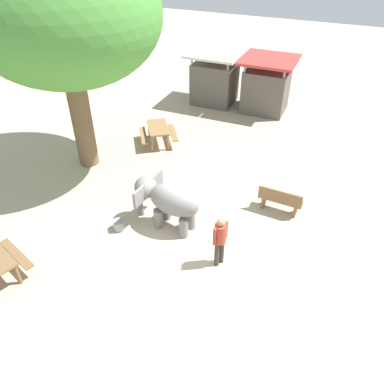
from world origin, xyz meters
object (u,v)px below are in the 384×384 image
wooden_bench (280,200)px  shade_tree_main (62,15)px  picnic_table_far (158,131)px  market_stall_red (266,88)px  elephant (168,200)px  market_stall_white (215,80)px  feed_bucket (119,225)px  person_handler (220,238)px

wooden_bench → shade_tree_main: bearing=-177.4°
picnic_table_far → market_stall_red: market_stall_red is taller
shade_tree_main → wooden_bench: 8.89m
elephant → shade_tree_main: size_ratio=0.29×
market_stall_white → feed_bucket: (0.69, -10.27, -0.98)m
market_stall_red → elephant: bearing=-93.6°
elephant → shade_tree_main: bearing=-19.0°
person_handler → elephant: bearing=2.1°
wooden_bench → market_stall_white: size_ratio=0.56×
shade_tree_main → person_handler: bearing=-25.1°
person_handler → picnic_table_far: bearing=-22.6°
shade_tree_main → market_stall_red: size_ratio=3.02×
market_stall_white → market_stall_red: 2.60m
wooden_bench → picnic_table_far: (-5.64, 2.51, 0.12)m
market_stall_white → feed_bucket: market_stall_white is taller
market_stall_white → market_stall_red: size_ratio=1.00×
person_handler → picnic_table_far: size_ratio=0.78×
person_handler → market_stall_red: 10.50m
elephant → picnic_table_far: 5.21m
market_stall_red → feed_bucket: 10.50m
person_handler → wooden_bench: 3.10m
picnic_table_far → elephant: bearing=-3.6°
shade_tree_main → feed_bucket: 6.69m
shade_tree_main → picnic_table_far: shade_tree_main is taller
wooden_bench → market_stall_white: market_stall_white is taller
picnic_table_far → market_stall_white: market_stall_white is taller
elephant → market_stall_red: market_stall_red is taller
wooden_bench → elephant: bearing=-143.3°
feed_bucket → picnic_table_far: bearing=104.1°
wooden_bench → feed_bucket: (-4.32, -2.76, -0.31)m
picnic_table_far → market_stall_red: (3.23, 5.01, 0.55)m
market_stall_white → elephant: bearing=-78.1°
shade_tree_main → elephant: bearing=-25.2°
person_handler → market_stall_red: (-1.38, 10.40, 0.19)m
wooden_bench → feed_bucket: size_ratio=3.95×
wooden_bench → market_stall_red: bearing=111.2°
shade_tree_main → wooden_bench: (7.44, -0.11, -4.86)m
feed_bucket → elephant: bearing=31.0°
elephant → person_handler: person_handler is taller
person_handler → market_stall_red: bearing=-55.6°
market_stall_white → picnic_table_far: bearing=-97.2°
shade_tree_main → feed_bucket: bearing=-42.6°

